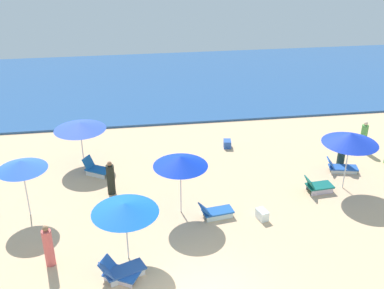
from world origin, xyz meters
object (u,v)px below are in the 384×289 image
object	(u,v)px
umbrella_0	(125,208)
cooler_box_1	(227,144)
umbrella_3	(180,161)
umbrella_4	(80,126)
umbrella_1	(21,165)
beachgoer_3	(48,247)
lounge_chair_0_1	(122,271)
lounge_chair_2_0	(341,167)
umbrella_2	(351,138)
lounge_chair_4_0	(96,169)
beachgoer_1	(342,153)
lounge_chair_3_0	(215,211)
beachgoer_4	(364,137)
cooler_box_0	(262,215)
beachgoer_2	(111,179)
lounge_chair_0_0	(119,272)
lounge_chair_2_1	(318,186)

from	to	relation	value
umbrella_0	cooler_box_1	bearing A→B (deg)	56.79
umbrella_3	umbrella_4	size ratio (longest dim) A/B	1.04
umbrella_1	beachgoer_3	bearing A→B (deg)	-69.31
lounge_chair_0_1	lounge_chair_2_0	bearing A→B (deg)	-82.52
beachgoer_3	cooler_box_1	distance (m)	11.41
umbrella_0	umbrella_3	xyz separation A→B (m)	(2.19, 2.57, 0.24)
umbrella_2	cooler_box_1	world-z (taller)	umbrella_2
umbrella_3	beachgoer_3	world-z (taller)	umbrella_3
lounge_chair_4_0	beachgoer_1	bearing A→B (deg)	-62.66
lounge_chair_3_0	umbrella_4	size ratio (longest dim) A/B	0.59
lounge_chair_0_1	beachgoer_1	bearing A→B (deg)	-80.93
beachgoer_1	beachgoer_4	size ratio (longest dim) A/B	0.97
lounge_chair_2_0	lounge_chair_4_0	xyz separation A→B (m)	(-11.46, 1.42, 0.07)
lounge_chair_4_0	beachgoer_3	world-z (taller)	beachgoer_3
lounge_chair_2_0	umbrella_4	world-z (taller)	umbrella_4
umbrella_0	umbrella_2	world-z (taller)	umbrella_2
umbrella_0	umbrella_1	distance (m)	5.06
umbrella_0	umbrella_4	world-z (taller)	umbrella_0
umbrella_4	lounge_chair_4_0	bearing A→B (deg)	-61.65
umbrella_2	cooler_box_0	xyz separation A→B (m)	(-4.24, -1.79, -2.24)
beachgoer_2	beachgoer_3	world-z (taller)	beachgoer_3
umbrella_1	umbrella_2	size ratio (longest dim) A/B	0.93
lounge_chair_0_1	beachgoer_4	world-z (taller)	beachgoer_4
umbrella_2	lounge_chair_4_0	distance (m)	11.48
umbrella_0	beachgoer_3	xyz separation A→B (m)	(-2.67, 0.07, -1.36)
umbrella_0	lounge_chair_0_1	world-z (taller)	umbrella_0
umbrella_0	lounge_chair_3_0	distance (m)	4.45
umbrella_4	lounge_chair_2_0	bearing A→B (deg)	-12.25
lounge_chair_3_0	beachgoer_4	world-z (taller)	beachgoer_4
beachgoer_3	cooler_box_0	bearing A→B (deg)	164.29
cooler_box_0	umbrella_4	bearing A→B (deg)	-144.71
beachgoer_2	umbrella_4	bearing A→B (deg)	102.84
umbrella_1	umbrella_2	bearing A→B (deg)	0.64
umbrella_0	lounge_chair_2_0	xyz separation A→B (m)	(10.11, 4.83, -1.88)
beachgoer_1	beachgoer_2	distance (m)	10.97
lounge_chair_0_0	beachgoer_4	distance (m)	14.73
lounge_chair_2_1	beachgoer_2	world-z (taller)	beachgoer_2
beachgoer_4	cooler_box_1	world-z (taller)	beachgoer_4
lounge_chair_2_1	lounge_chair_3_0	bearing A→B (deg)	99.80
umbrella_1	lounge_chair_4_0	xyz separation A→B (m)	(2.52, 2.99, -2.01)
umbrella_0	cooler_box_0	bearing A→B (deg)	16.93
beachgoer_2	cooler_box_0	size ratio (longest dim) A/B	2.89
beachgoer_1	beachgoer_3	xyz separation A→B (m)	(-12.98, -5.26, 0.03)
umbrella_0	umbrella_2	size ratio (longest dim) A/B	0.85
lounge_chair_2_0	beachgoer_3	xyz separation A→B (m)	(-12.78, -4.76, 0.52)
beachgoer_3	beachgoer_4	size ratio (longest dim) A/B	1.00
umbrella_3	beachgoer_4	size ratio (longest dim) A/B	1.59
lounge_chair_2_1	lounge_chair_4_0	xyz separation A→B (m)	(-9.66, 2.99, 0.00)
lounge_chair_0_1	lounge_chair_3_0	world-z (taller)	lounge_chair_0_1
umbrella_2	beachgoer_2	xyz separation A→B (m)	(-10.18, 1.04, -1.71)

